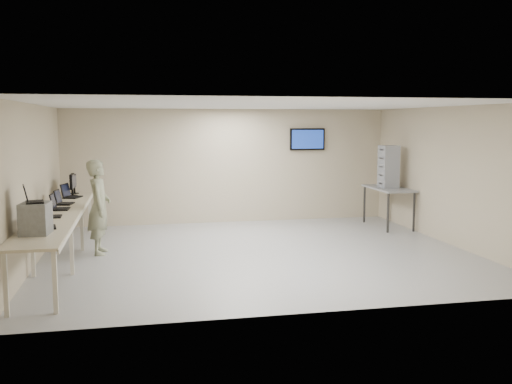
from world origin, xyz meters
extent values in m
cube|color=#ADADAD|center=(0.00, 0.00, 0.00)|extent=(8.00, 7.00, 0.01)
cube|color=silver|center=(0.00, 0.00, 2.80)|extent=(8.00, 7.00, 0.01)
cube|color=#B9A88C|center=(0.00, 3.50, 1.40)|extent=(8.00, 0.01, 2.80)
cube|color=#B9A88C|center=(0.00, -3.50, 1.40)|extent=(8.00, 0.01, 2.80)
cube|color=#B9A88C|center=(-4.00, 0.00, 1.40)|extent=(0.01, 7.00, 2.80)
cube|color=#B9A88C|center=(4.00, 0.00, 1.40)|extent=(0.01, 7.00, 2.80)
cube|color=#2F2F2F|center=(2.00, 3.48, 2.05)|extent=(0.15, 0.04, 0.15)
cube|color=black|center=(2.00, 3.44, 2.05)|extent=(0.90, 0.06, 0.55)
cube|color=navy|center=(2.00, 3.40, 2.05)|extent=(0.82, 0.01, 0.47)
cube|color=#D3BE8B|center=(-3.60, 0.00, 0.88)|extent=(0.75, 6.00, 0.04)
cube|color=beige|center=(-3.23, 0.00, 0.85)|extent=(0.02, 6.00, 0.06)
cube|color=beige|center=(-3.90, -2.85, 0.43)|extent=(0.06, 0.06, 0.86)
cube|color=beige|center=(-3.30, -2.85, 0.43)|extent=(0.06, 0.06, 0.86)
cube|color=beige|center=(-3.90, -0.90, 0.43)|extent=(0.06, 0.06, 0.86)
cube|color=beige|center=(-3.30, -0.90, 0.43)|extent=(0.06, 0.06, 0.86)
cube|color=beige|center=(-3.90, 0.90, 0.43)|extent=(0.06, 0.06, 0.86)
cube|color=beige|center=(-3.30, 0.90, 0.43)|extent=(0.06, 0.06, 0.86)
cube|color=beige|center=(-3.90, 2.85, 0.43)|extent=(0.06, 0.06, 0.86)
cube|color=beige|center=(-3.30, 2.85, 0.43)|extent=(0.06, 0.06, 0.86)
cube|color=#5F5F5F|center=(-3.65, -1.97, 1.13)|extent=(0.42, 0.47, 0.45)
cube|color=black|center=(-3.65, -1.97, 1.36)|extent=(0.30, 0.37, 0.02)
cube|color=black|center=(-3.77, -1.97, 1.49)|extent=(0.12, 0.32, 0.23)
cube|color=black|center=(-3.75, -1.97, 1.49)|extent=(0.10, 0.28, 0.20)
cube|color=black|center=(-3.58, -1.51, 0.91)|extent=(0.32, 0.40, 0.02)
cube|color=black|center=(-3.71, -1.51, 1.05)|extent=(0.13, 0.35, 0.26)
cube|color=black|center=(-3.69, -1.51, 1.05)|extent=(0.10, 0.31, 0.22)
cube|color=black|center=(-3.61, -0.49, 0.91)|extent=(0.25, 0.34, 0.02)
cube|color=black|center=(-3.73, -0.49, 1.04)|extent=(0.08, 0.31, 0.24)
cube|color=black|center=(-3.71, -0.49, 1.04)|extent=(0.06, 0.27, 0.20)
cube|color=black|center=(-3.59, 0.34, 0.91)|extent=(0.29, 0.39, 0.02)
cube|color=black|center=(-3.73, 0.34, 1.06)|extent=(0.08, 0.36, 0.27)
cube|color=black|center=(-3.72, 0.34, 1.06)|extent=(0.06, 0.32, 0.23)
cube|color=black|center=(-3.60, 1.02, 0.91)|extent=(0.32, 0.41, 0.02)
cube|color=black|center=(-3.73, 1.02, 1.06)|extent=(0.13, 0.36, 0.26)
cube|color=black|center=(-3.72, 1.02, 1.06)|extent=(0.10, 0.31, 0.22)
cube|color=black|center=(-3.57, 2.00, 0.91)|extent=(0.39, 0.46, 0.02)
cube|color=black|center=(-3.71, 2.00, 1.06)|extent=(0.19, 0.37, 0.28)
cube|color=black|center=(-3.69, 2.00, 1.06)|extent=(0.15, 0.32, 0.23)
cylinder|color=black|center=(-3.60, 2.29, 0.91)|extent=(0.22, 0.22, 0.02)
cube|color=black|center=(-3.60, 2.29, 1.00)|extent=(0.04, 0.03, 0.17)
cube|color=black|center=(-3.60, 2.29, 1.22)|extent=(0.05, 0.48, 0.32)
cube|color=black|center=(-3.57, 2.29, 1.22)|extent=(0.00, 0.44, 0.28)
cylinder|color=black|center=(-3.60, 2.73, 0.91)|extent=(0.19, 0.19, 0.01)
cube|color=black|center=(-3.60, 2.73, 0.99)|extent=(0.04, 0.03, 0.15)
cube|color=black|center=(-3.60, 2.73, 1.18)|extent=(0.05, 0.43, 0.29)
cube|color=black|center=(-3.57, 2.73, 1.18)|extent=(0.00, 0.39, 0.25)
imported|color=gray|center=(-2.94, 0.57, 0.89)|extent=(0.44, 0.66, 1.79)
cube|color=gray|center=(3.60, 2.06, 0.92)|extent=(0.73, 1.57, 0.04)
cube|color=#2F2F2F|center=(3.28, 1.37, 0.45)|extent=(0.04, 0.04, 0.90)
cube|color=#2F2F2F|center=(3.28, 2.74, 0.45)|extent=(0.04, 0.04, 0.90)
cube|color=#2F2F2F|center=(3.92, 1.37, 0.45)|extent=(0.04, 0.04, 0.90)
cube|color=#2F2F2F|center=(3.92, 2.74, 0.45)|extent=(0.04, 0.04, 0.90)
cube|color=#999EAA|center=(3.58, 2.06, 1.04)|extent=(0.38, 0.42, 0.20)
cube|color=#999EAA|center=(3.58, 2.06, 1.24)|extent=(0.38, 0.42, 0.20)
cube|color=#999EAA|center=(3.58, 2.06, 1.44)|extent=(0.38, 0.42, 0.20)
cube|color=#999EAA|center=(3.58, 2.06, 1.64)|extent=(0.38, 0.42, 0.20)
cube|color=#999EAA|center=(3.58, 2.06, 1.84)|extent=(0.38, 0.42, 0.20)
camera|label=1|loc=(-2.21, -10.41, 2.49)|focal=40.00mm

